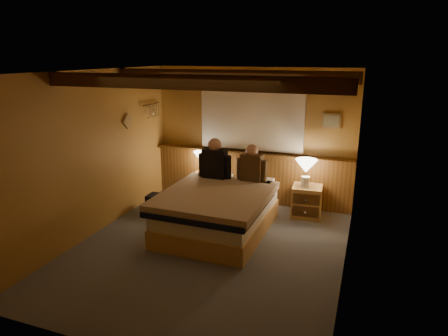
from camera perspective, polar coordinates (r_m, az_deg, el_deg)
The scene contains 19 objects.
floor at distance 5.65m, azimuth -2.30°, elevation -11.53°, with size 4.20×4.20×0.00m, color #575C68.
ceiling at distance 5.02m, azimuth -2.61°, elevation 13.60°, with size 4.20×4.20×0.00m, color #E0A754.
wall_back at distance 7.13m, azimuth 4.06°, elevation 4.55°, with size 3.60×3.60×0.00m, color #B07F3F.
wall_left at distance 6.11m, azimuth -18.25°, elevation 1.84°, with size 4.20×4.20×0.00m, color #B07F3F.
wall_right at distance 4.83m, azimuth 17.69°, elevation -1.72°, with size 4.20×4.20×0.00m, color #B07F3F.
wall_front at distance 3.48m, azimuth -15.99°, elevation -8.53°, with size 3.60×3.60×0.00m, color #B07F3F.
wainscot at distance 7.25m, azimuth 3.81°, elevation -1.09°, with size 3.60×0.23×0.94m.
curtain_window at distance 7.01m, azimuth 3.95°, elevation 7.02°, with size 2.18×0.09×1.11m.
ceiling_beams at distance 5.16m, azimuth -1.94°, elevation 12.67°, with size 3.60×1.65×0.16m.
coat_rail at distance 7.26m, azimuth -10.36°, elevation 8.27°, with size 0.05×0.55×0.24m.
framed_print at distance 6.81m, azimuth 15.11°, elevation 6.49°, with size 0.30×0.04×0.25m.
bed at distance 6.03m, azimuth -0.90°, elevation -6.08°, with size 1.53×1.95×0.66m.
nightstand_left at distance 7.36m, azimuth -3.08°, elevation -2.78°, with size 0.47×0.43×0.49m.
nightstand_right at distance 6.77m, azimuth 11.73°, elevation -4.68°, with size 0.50×0.46×0.52m.
lamp_left at distance 7.20m, azimuth -3.05°, elevation 1.35°, with size 0.33×0.33×0.43m.
lamp_right at distance 6.56m, azimuth 11.64°, elevation 0.04°, with size 0.35×0.35×0.46m.
person_left at distance 6.49m, azimuth -1.33°, elevation 0.95°, with size 0.56×0.23×0.68m.
person_right at distance 6.36m, azimuth 3.98°, elevation 0.33°, with size 0.50×0.21×0.61m.
duffel_bag at distance 6.99m, azimuth -9.05°, elevation -4.89°, with size 0.46×0.29×0.33m.
Camera 1 is at (1.94, -4.62, 2.60)m, focal length 32.00 mm.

